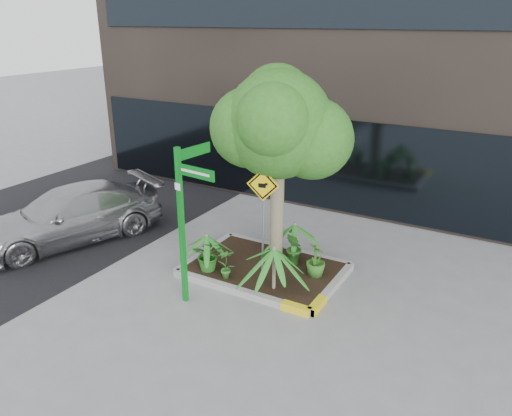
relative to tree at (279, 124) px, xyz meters
The scene contains 14 objects.
ground 3.32m from the tree, 105.37° to the right, with size 80.00×80.00×0.00m, color gray.
asphalt_road 7.49m from the tree, behind, with size 7.00×80.00×0.01m, color black.
planter 3.15m from the tree, 89.40° to the right, with size 3.35×2.36×0.15m.
tree is the anchor object (origin of this frame).
palm_front 2.58m from the tree, 64.73° to the right, with size 1.06×1.06×1.18m.
palm_left 2.85m from the tree, 138.74° to the right, with size 0.82×0.82×0.91m.
palm_back 2.38m from the tree, 56.28° to the left, with size 0.87×0.87×0.97m.
parked_car 5.86m from the tree, 164.46° to the right, with size 1.86×4.58×1.33m, color #9E9EA2.
shrub_a 3.13m from the tree, 128.02° to the right, with size 0.65×0.65×0.72m, color #23631C.
shrub_b 2.93m from the tree, 17.51° to the right, with size 0.42×0.42×0.74m, color #326E21.
shrub_c 3.08m from the tree, 109.08° to the right, with size 0.35×0.35×0.67m, color #2E7223.
shrub_d 2.72m from the tree, 11.58° to the right, with size 0.42×0.42×0.76m, color #235B1A.
street_sign_post 2.71m from the tree, 108.48° to the right, with size 0.92×0.97×3.13m.
cattle_sign 1.65m from the tree, 90.33° to the right, with size 0.69×0.19×2.28m.
Camera 1 is at (4.90, -8.29, 5.29)m, focal length 35.00 mm.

